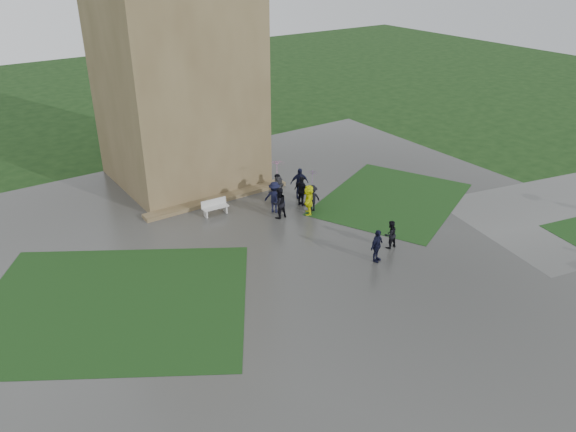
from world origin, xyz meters
TOP-DOWN VIEW (x-y plane):
  - ground at (0.00, 0.00)m, footprint 120.00×120.00m
  - plaza at (0.00, 2.00)m, footprint 34.00×34.00m
  - lawn_inset_left at (-8.50, 4.00)m, footprint 14.10×13.46m
  - lawn_inset_right at (8.50, 5.00)m, footprint 11.12×10.15m
  - tower at (0.00, 15.00)m, footprint 8.00×8.00m
  - tower_plinth at (0.00, 10.60)m, footprint 9.00×0.80m
  - bench at (-0.97, 9.13)m, footprint 1.50×0.55m
  - visitor_cluster at (3.06, 7.43)m, footprint 3.50×3.61m
  - pedestrian_mid at (2.92, 0.34)m, footprint 1.07×0.79m
  - pedestrian_near at (4.35, 0.92)m, footprint 0.72×0.44m

SIDE VIEW (x-z plane):
  - ground at x=0.00m, z-range 0.00..0.00m
  - plaza at x=0.00m, z-range 0.00..0.02m
  - lawn_inset_left at x=-8.50m, z-range 0.02..0.03m
  - lawn_inset_right at x=8.50m, z-range 0.02..0.03m
  - tower_plinth at x=0.00m, z-range 0.02..0.24m
  - bench at x=-0.97m, z-range 0.03..0.89m
  - pedestrian_near at x=4.35m, z-range 0.02..1.47m
  - pedestrian_mid at x=2.92m, z-range 0.02..1.65m
  - visitor_cluster at x=3.06m, z-range -0.23..2.25m
  - tower at x=0.00m, z-range 0.00..18.00m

